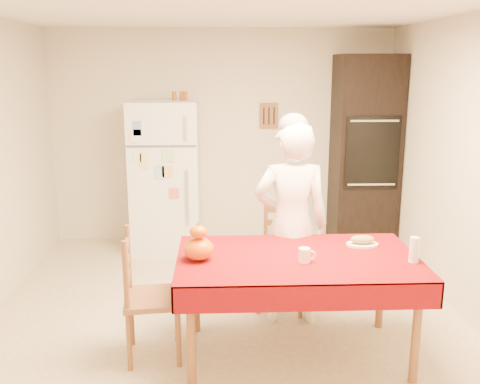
{
  "coord_description": "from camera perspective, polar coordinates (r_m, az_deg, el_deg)",
  "views": [
    {
      "loc": [
        -0.06,
        -4.08,
        2.07
      ],
      "look_at": [
        0.12,
        0.2,
        1.06
      ],
      "focal_mm": 40.0,
      "sensor_mm": 36.0,
      "label": 1
    }
  ],
  "objects": [
    {
      "name": "floor",
      "position": [
        4.58,
        -1.49,
        -13.64
      ],
      "size": [
        4.5,
        4.5,
        0.0
      ],
      "primitive_type": "plane",
      "color": "tan",
      "rests_on": "ground"
    },
    {
      "name": "room_shell",
      "position": [
        4.11,
        -1.62,
        6.98
      ],
      "size": [
        4.02,
        4.52,
        2.51
      ],
      "color": "beige",
      "rests_on": "ground"
    },
    {
      "name": "refrigerator",
      "position": [
        6.11,
        -7.94,
        1.63
      ],
      "size": [
        0.75,
        0.74,
        1.7
      ],
      "color": "white",
      "rests_on": "floor"
    },
    {
      "name": "oven_cabinet",
      "position": [
        6.31,
        13.15,
        4.09
      ],
      "size": [
        0.7,
        0.62,
        2.2
      ],
      "color": "black",
      "rests_on": "floor"
    },
    {
      "name": "dining_table",
      "position": [
        3.85,
        6.12,
        -7.82
      ],
      "size": [
        1.7,
        1.0,
        0.76
      ],
      "color": "brown",
      "rests_on": "floor"
    },
    {
      "name": "chair_far",
      "position": [
        4.7,
        4.69,
        -6.2
      ],
      "size": [
        0.51,
        0.49,
        0.95
      ],
      "rotation": [
        0.0,
        0.0,
        -0.25
      ],
      "color": "brown",
      "rests_on": "floor"
    },
    {
      "name": "chair_left",
      "position": [
        3.93,
        -10.25,
        -10.38
      ],
      "size": [
        0.44,
        0.46,
        0.95
      ],
      "rotation": [
        0.0,
        0.0,
        1.68
      ],
      "color": "brown",
      "rests_on": "floor"
    },
    {
      "name": "seated_woman",
      "position": [
        4.32,
        5.5,
        -3.46
      ],
      "size": [
        0.61,
        0.41,
        1.66
      ],
      "primitive_type": "imported",
      "rotation": [
        0.0,
        0.0,
        3.12
      ],
      "color": "white",
      "rests_on": "floor"
    },
    {
      "name": "coffee_mug",
      "position": [
        3.7,
        6.88,
        -6.7
      ],
      "size": [
        0.08,
        0.08,
        0.1
      ],
      "primitive_type": "cylinder",
      "color": "white",
      "rests_on": "dining_table"
    },
    {
      "name": "pumpkin_lower",
      "position": [
        3.73,
        -4.43,
        -6.06
      ],
      "size": [
        0.21,
        0.21,
        0.16
      ],
      "primitive_type": "ellipsoid",
      "color": "red",
      "rests_on": "dining_table"
    },
    {
      "name": "pumpkin_upper",
      "position": [
        3.69,
        -4.47,
        -4.23
      ],
      "size": [
        0.12,
        0.12,
        0.09
      ],
      "primitive_type": "ellipsoid",
      "color": "#D84205",
      "rests_on": "pumpkin_lower"
    },
    {
      "name": "wine_glass",
      "position": [
        3.86,
        18.09,
        -5.87
      ],
      "size": [
        0.07,
        0.07,
        0.18
      ],
      "primitive_type": "cylinder",
      "color": "white",
      "rests_on": "dining_table"
    },
    {
      "name": "bread_plate",
      "position": [
        4.12,
        12.9,
        -5.48
      ],
      "size": [
        0.24,
        0.24,
        0.02
      ],
      "primitive_type": "cylinder",
      "color": "white",
      "rests_on": "dining_table"
    },
    {
      "name": "bread_loaf",
      "position": [
        4.11,
        12.93,
        -4.94
      ],
      "size": [
        0.18,
        0.1,
        0.06
      ],
      "primitive_type": "ellipsoid",
      "color": "#9C814D",
      "rests_on": "bread_plate"
    },
    {
      "name": "spice_jar_left",
      "position": [
        6.04,
        -7.04,
        10.14
      ],
      "size": [
        0.05,
        0.05,
        0.1
      ],
      "primitive_type": "cylinder",
      "color": "brown",
      "rests_on": "refrigerator"
    },
    {
      "name": "spice_jar_mid",
      "position": [
        6.03,
        -6.23,
        10.15
      ],
      "size": [
        0.05,
        0.05,
        0.1
      ],
      "primitive_type": "cylinder",
      "color": "brown",
      "rests_on": "refrigerator"
    },
    {
      "name": "spice_jar_right",
      "position": [
        6.03,
        -5.87,
        10.16
      ],
      "size": [
        0.05,
        0.05,
        0.1
      ],
      "primitive_type": "cylinder",
      "color": "brown",
      "rests_on": "refrigerator"
    }
  ]
}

